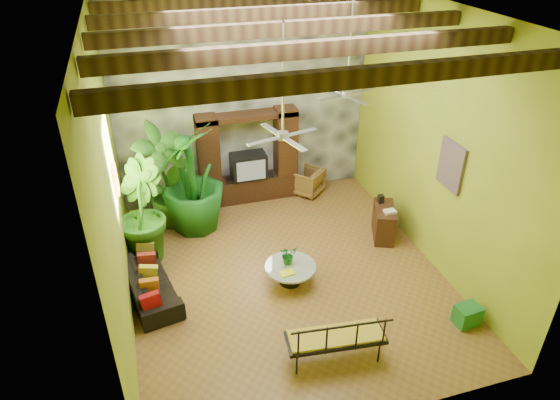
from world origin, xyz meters
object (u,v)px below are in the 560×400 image
object	(u,v)px
tall_plant_a	(165,177)
tall_plant_c	(192,179)
ceiling_fan_front	(283,124)
coffee_table	(290,272)
iron_bench	(338,337)
tall_plant_b	(140,212)
green_bin	(467,315)
ceiling_fan_back	(347,84)
wicker_armchair	(307,181)
sofa	(150,282)
entertainment_center	(248,164)
side_console	(384,222)

from	to	relation	value
tall_plant_a	tall_plant_c	size ratio (longest dim) A/B	1.01
ceiling_fan_front	coffee_table	world-z (taller)	ceiling_fan_front
tall_plant_c	iron_bench	world-z (taller)	tall_plant_c
ceiling_fan_front	tall_plant_c	world-z (taller)	ceiling_fan_front
tall_plant_b	green_bin	bearing A→B (deg)	-34.58
coffee_table	tall_plant_a	bearing A→B (deg)	126.71
iron_bench	ceiling_fan_back	bearing A→B (deg)	73.46
wicker_armchair	coffee_table	size ratio (longest dim) A/B	0.74
wicker_armchair	coffee_table	world-z (taller)	wicker_armchair
ceiling_fan_front	sofa	bearing A→B (deg)	167.41
entertainment_center	ceiling_fan_back	distance (m)	3.50
ceiling_fan_front	coffee_table	xyz separation A→B (m)	(0.20, 0.12, -3.15)
tall_plant_c	side_console	size ratio (longest dim) A/B	2.70
sofa	tall_plant_a	world-z (taller)	tall_plant_a
side_console	tall_plant_a	bearing A→B (deg)	179.66
tall_plant_c	green_bin	distance (m)	6.16
coffee_table	tall_plant_b	bearing A→B (deg)	147.32
ceiling_fan_back	coffee_table	xyz separation A→B (m)	(-1.60, -1.48, -3.15)
entertainment_center	sofa	bearing A→B (deg)	-131.56
ceiling_fan_front	coffee_table	distance (m)	3.15
entertainment_center	ceiling_fan_back	xyz separation A→B (m)	(1.60, -1.94, 2.44)
side_console	green_bin	distance (m)	2.90
tall_plant_c	tall_plant_a	bearing A→B (deg)	157.38
entertainment_center	tall_plant_a	size ratio (longest dim) A/B	0.96
tall_plant_b	green_bin	size ratio (longest dim) A/B	5.09
entertainment_center	side_console	world-z (taller)	entertainment_center
ceiling_fan_back	wicker_armchair	bearing A→B (deg)	93.82
wicker_armchair	tall_plant_b	xyz separation A→B (m)	(-4.13, -1.57, 0.76)
green_bin	wicker_armchair	bearing A→B (deg)	102.63
ceiling_fan_front	tall_plant_b	size ratio (longest dim) A/B	0.85
ceiling_fan_back	side_console	world-z (taller)	ceiling_fan_back
sofa	tall_plant_c	distance (m)	2.57
entertainment_center	ceiling_fan_back	size ratio (longest dim) A/B	1.29
tall_plant_c	coffee_table	world-z (taller)	tall_plant_c
ceiling_fan_front	sofa	world-z (taller)	ceiling_fan_front
tall_plant_a	coffee_table	xyz separation A→B (m)	(2.04, -2.74, -0.99)
sofa	tall_plant_b	size ratio (longest dim) A/B	0.90
tall_plant_a	tall_plant_b	bearing A→B (deg)	-120.30
sofa	tall_plant_c	world-z (taller)	tall_plant_c
ceiling_fan_front	iron_bench	xyz separation A→B (m)	(0.31, -1.97, -2.87)
ceiling_fan_front	side_console	size ratio (longest dim) A/B	2.03
entertainment_center	coffee_table	bearing A→B (deg)	-90.04
ceiling_fan_front	tall_plant_a	world-z (taller)	ceiling_fan_front
tall_plant_c	side_console	world-z (taller)	tall_plant_c
entertainment_center	ceiling_fan_front	size ratio (longest dim) A/B	1.29
ceiling_fan_front	ceiling_fan_back	bearing A→B (deg)	41.63
tall_plant_a	side_console	bearing A→B (deg)	-21.86
tall_plant_c	ceiling_fan_back	bearing A→B (deg)	-18.40
sofa	tall_plant_b	xyz separation A→B (m)	(0.00, 1.27, 0.81)
iron_bench	side_console	bearing A→B (deg)	58.26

